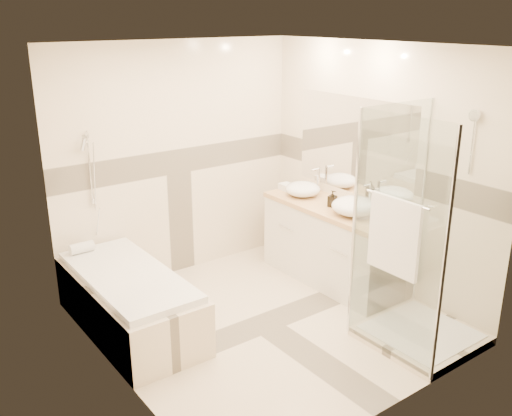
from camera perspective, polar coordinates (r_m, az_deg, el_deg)
room at (r=4.95m, az=1.22°, el=1.47°), size 2.82×3.02×2.52m
bathtub at (r=5.32m, az=-12.56°, el=-8.83°), size 0.75×1.70×0.56m
vanity at (r=6.10m, az=7.50°, el=-3.57°), size 0.58×1.62×0.85m
shower_enclosure at (r=5.10m, az=15.09°, el=-7.80°), size 0.96×0.93×2.04m
vessel_sink_near at (r=6.22m, az=4.71°, el=1.90°), size 0.38×0.38×0.15m
vessel_sink_far at (r=5.70m, az=9.78°, el=0.19°), size 0.45×0.45×0.18m
faucet_near at (r=6.34m, az=6.20°, el=3.02°), size 0.12×0.03×0.29m
faucet_far at (r=5.82m, az=11.30°, el=1.33°), size 0.12×0.03×0.29m
amenity_bottle_a at (r=5.90m, az=7.65°, el=0.93°), size 0.10×0.10×0.17m
amenity_bottle_b at (r=5.91m, az=7.64°, el=0.75°), size 0.14×0.14×0.13m
folded_towels at (r=6.42m, az=3.23°, el=2.08°), size 0.14×0.22×0.07m
rolled_towel at (r=5.72m, az=-17.04°, el=-3.81°), size 0.23×0.10×0.10m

